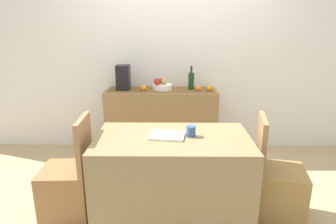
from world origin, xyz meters
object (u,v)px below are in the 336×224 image
object	(u,v)px
sideboard_console	(161,122)
chair_by_corner	(277,189)
chair_near_window	(69,188)
fruit_bowl	(162,87)
coffee_cup	(191,131)
wine_bottle	(191,81)
open_book	(167,136)
coffee_maker	(123,78)
dining_table	(173,178)

from	to	relation	value
sideboard_console	chair_by_corner	distance (m)	1.71
chair_near_window	chair_by_corner	xyz separation A→B (m)	(1.79, 0.00, 0.00)
fruit_bowl	coffee_cup	xyz separation A→B (m)	(0.27, -1.33, -0.10)
wine_bottle	fruit_bowl	bearing A→B (deg)	-180.00
sideboard_console	wine_bottle	bearing A→B (deg)	0.00
coffee_cup	chair_by_corner	xyz separation A→B (m)	(0.75, -0.02, -0.52)
wine_bottle	coffee_cup	bearing A→B (deg)	-93.73
open_book	wine_bottle	bearing A→B (deg)	86.00
fruit_bowl	chair_by_corner	xyz separation A→B (m)	(1.02, -1.35, -0.61)
coffee_maker	coffee_cup	world-z (taller)	coffee_maker
wine_bottle	open_book	xyz separation A→B (m)	(-0.28, -1.34, -0.21)
sideboard_console	wine_bottle	world-z (taller)	wine_bottle
sideboard_console	open_book	bearing A→B (deg)	-86.15
fruit_bowl	coffee_cup	world-z (taller)	fruit_bowl
open_book	coffee_cup	bearing A→B (deg)	11.20
chair_near_window	chair_by_corner	size ratio (longest dim) A/B	1.00
open_book	coffee_maker	bearing A→B (deg)	120.44
chair_near_window	wine_bottle	bearing A→B (deg)	50.03
wine_bottle	sideboard_console	bearing A→B (deg)	-180.00
wine_bottle	chair_by_corner	xyz separation A→B (m)	(0.66, -1.35, -0.69)
wine_bottle	chair_near_window	xyz separation A→B (m)	(-1.13, -1.35, -0.69)
fruit_bowl	coffee_cup	size ratio (longest dim) A/B	2.83
chair_by_corner	coffee_maker	bearing A→B (deg)	138.11
sideboard_console	wine_bottle	size ratio (longest dim) A/B	4.63
fruit_bowl	chair_near_window	bearing A→B (deg)	-119.82
fruit_bowl	open_book	distance (m)	1.35
open_book	chair_near_window	world-z (taller)	chair_near_window
sideboard_console	dining_table	xyz separation A→B (m)	(0.14, -1.35, -0.05)
chair_by_corner	dining_table	bearing A→B (deg)	-179.79
wine_bottle	open_book	bearing A→B (deg)	-101.83
coffee_maker	coffee_cup	bearing A→B (deg)	-60.49
sideboard_console	fruit_bowl	world-z (taller)	fruit_bowl
fruit_bowl	open_book	size ratio (longest dim) A/B	0.88
sideboard_console	chair_near_window	distance (m)	1.56
open_book	chair_by_corner	distance (m)	1.06
sideboard_console	open_book	xyz separation A→B (m)	(0.09, -1.34, 0.33)
sideboard_console	coffee_cup	world-z (taller)	sideboard_console
sideboard_console	fruit_bowl	bearing A→B (deg)	0.00
wine_bottle	dining_table	xyz separation A→B (m)	(-0.23, -1.35, -0.59)
sideboard_console	open_book	world-z (taller)	sideboard_console
sideboard_console	coffee_cup	bearing A→B (deg)	-77.92
open_book	coffee_cup	distance (m)	0.20
fruit_bowl	wine_bottle	size ratio (longest dim) A/B	0.83
fruit_bowl	coffee_maker	bearing A→B (deg)	180.00
fruit_bowl	coffee_cup	distance (m)	1.36
fruit_bowl	chair_near_window	distance (m)	1.67
wine_bottle	coffee_maker	size ratio (longest dim) A/B	0.97
chair_by_corner	fruit_bowl	bearing A→B (deg)	127.15
wine_bottle	coffee_maker	xyz separation A→B (m)	(-0.84, -0.00, 0.04)
sideboard_console	coffee_maker	size ratio (longest dim) A/B	4.50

